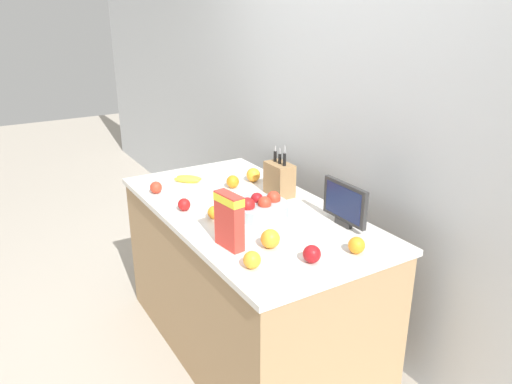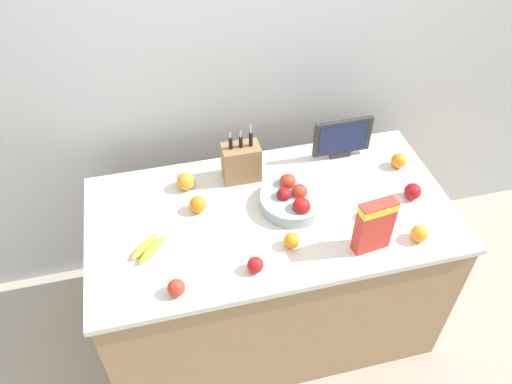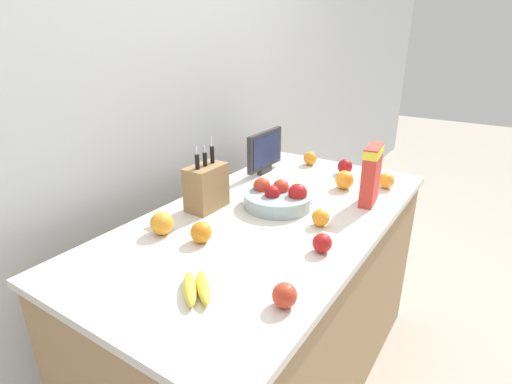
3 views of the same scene
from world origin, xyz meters
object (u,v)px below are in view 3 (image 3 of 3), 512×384
(banana_bunch, at_px, (197,288))
(orange_by_cereal, at_px, (201,232))
(apple_rightmost, at_px, (345,167))
(apple_middle, at_px, (285,295))
(apple_near_bananas, at_px, (322,243))
(orange_mid_right, at_px, (310,158))
(cereal_box, at_px, (371,172))
(fruit_bowl, at_px, (278,197))
(small_monitor, at_px, (265,151))
(knife_block, at_px, (206,187))
(orange_near_bowl, at_px, (344,180))
(orange_front_center, at_px, (162,223))
(orange_front_left, at_px, (321,218))
(orange_back_center, at_px, (386,181))

(banana_bunch, relative_size, orange_by_cereal, 2.23)
(apple_rightmost, relative_size, apple_middle, 1.11)
(apple_near_bananas, xyz_separation_m, orange_mid_right, (0.84, 0.46, 0.00))
(cereal_box, height_order, fruit_bowl, cereal_box)
(apple_rightmost, bearing_deg, small_monitor, 121.11)
(apple_middle, bearing_deg, orange_by_cereal, 70.48)
(knife_block, bearing_deg, cereal_box, -52.21)
(banana_bunch, height_order, apple_near_bananas, apple_near_bananas)
(orange_near_bowl, bearing_deg, orange_front_center, 154.03)
(apple_middle, bearing_deg, apple_near_bananas, 6.36)
(apple_rightmost, xyz_separation_m, orange_front_left, (-0.63, -0.15, -0.00))
(orange_back_center, bearing_deg, cereal_box, 176.91)
(cereal_box, height_order, orange_front_left, cereal_box)
(orange_front_left, height_order, orange_near_bowl, orange_near_bowl)
(knife_block, height_order, small_monitor, knife_block)
(orange_front_center, relative_size, orange_by_cereal, 1.12)
(fruit_bowl, relative_size, orange_front_left, 4.38)
(knife_block, height_order, banana_bunch, knife_block)
(banana_bunch, bearing_deg, apple_middle, -69.84)
(apple_rightmost, relative_size, orange_front_center, 0.90)
(orange_front_left, xyz_separation_m, orange_by_cereal, (-0.35, 0.30, 0.00))
(orange_mid_right, distance_m, orange_near_bowl, 0.38)
(orange_near_bowl, bearing_deg, orange_by_cereal, 163.44)
(banana_bunch, xyz_separation_m, orange_front_center, (0.21, 0.35, 0.03))
(orange_mid_right, relative_size, orange_by_cereal, 0.98)
(banana_bunch, distance_m, apple_rightmost, 1.22)
(apple_rightmost, height_order, orange_mid_right, apple_rightmost)
(apple_middle, distance_m, orange_by_cereal, 0.45)
(orange_front_center, relative_size, orange_near_bowl, 0.98)
(cereal_box, relative_size, orange_front_center, 2.97)
(small_monitor, bearing_deg, apple_rightmost, -58.89)
(apple_middle, height_order, orange_front_center, orange_front_center)
(fruit_bowl, distance_m, apple_middle, 0.68)
(banana_bunch, height_order, apple_middle, apple_middle)
(knife_block, distance_m, cereal_box, 0.70)
(cereal_box, bearing_deg, orange_front_center, 134.95)
(small_monitor, bearing_deg, banana_bunch, -158.47)
(orange_front_left, bearing_deg, apple_middle, -166.10)
(apple_middle, xyz_separation_m, apple_near_bananas, (0.32, 0.04, -0.00))
(knife_block, height_order, apple_rightmost, knife_block)
(fruit_bowl, relative_size, orange_mid_right, 3.95)
(apple_rightmost, distance_m, orange_mid_right, 0.22)
(apple_near_bananas, bearing_deg, orange_back_center, -0.48)
(orange_by_cereal, bearing_deg, cereal_box, -29.70)
(fruit_bowl, distance_m, apple_near_bananas, 0.41)
(cereal_box, bearing_deg, apple_middle, 175.64)
(orange_mid_right, bearing_deg, orange_by_cereal, -176.19)
(knife_block, relative_size, small_monitor, 1.03)
(knife_block, bearing_deg, orange_front_center, -177.74)
(banana_bunch, relative_size, apple_near_bananas, 2.55)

